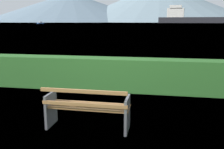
{
  "coord_description": "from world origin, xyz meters",
  "views": [
    {
      "loc": [
        1.31,
        -4.53,
        2.08
      ],
      "look_at": [
        0.0,
        2.59,
        0.54
      ],
      "focal_mm": 40.4,
      "sensor_mm": 36.0,
      "label": 1
    }
  ],
  "objects": [
    {
      "name": "park_bench",
      "position": [
        -0.0,
        -0.06,
        0.42
      ],
      "size": [
        1.64,
        0.58,
        0.87
      ],
      "color": "olive",
      "rests_on": "ground_plane"
    },
    {
      "name": "distant_hills",
      "position": [
        25.48,
        569.09,
        35.86
      ],
      "size": [
        889.28,
        444.36,
        84.26
      ],
      "color": "slate",
      "rests_on": "ground_plane"
    },
    {
      "name": "water_surface",
      "position": [
        0.0,
        308.47,
        0.0
      ],
      "size": [
        620.0,
        620.0,
        0.0
      ],
      "primitive_type": "plane",
      "color": "#7A99A8",
      "rests_on": "ground_plane"
    },
    {
      "name": "ground_plane",
      "position": [
        0.0,
        0.0,
        0.0
      ],
      "size": [
        1400.0,
        1400.0,
        0.0
      ],
      "primitive_type": "plane",
      "color": "#567A38"
    },
    {
      "name": "cargo_ship_large",
      "position": [
        46.14,
        311.96,
        5.77
      ],
      "size": [
        108.97,
        28.08,
        20.62
      ],
      "color": "#232328",
      "rests_on": "water_surface"
    },
    {
      "name": "fishing_boat_near",
      "position": [
        -99.94,
        202.85,
        0.62
      ],
      "size": [
        4.41,
        6.66,
        1.75
      ],
      "color": "#335693",
      "rests_on": "water_surface"
    },
    {
      "name": "hedge_row",
      "position": [
        0.0,
        2.89,
        0.49
      ],
      "size": [
        11.73,
        0.68,
        0.98
      ],
      "primitive_type": "cube",
      "color": "#285B23",
      "rests_on": "ground_plane"
    }
  ]
}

